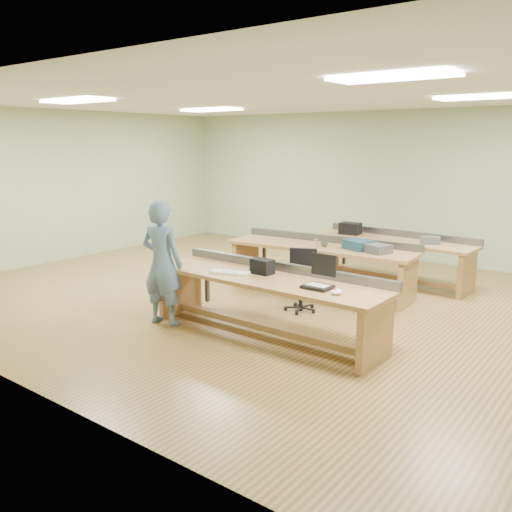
% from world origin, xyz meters
% --- Properties ---
extents(floor, '(10.00, 10.00, 0.00)m').
position_xyz_m(floor, '(0.00, 0.00, 0.00)').
color(floor, olive).
rests_on(floor, ground).
extents(ceiling, '(10.00, 10.00, 0.00)m').
position_xyz_m(ceiling, '(0.00, 0.00, 3.00)').
color(ceiling, silver).
rests_on(ceiling, wall_back).
extents(wall_back, '(10.00, 0.04, 3.00)m').
position_xyz_m(wall_back, '(0.00, 4.00, 1.50)').
color(wall_back, '#9BB287').
rests_on(wall_back, floor).
extents(wall_front, '(10.00, 0.04, 3.00)m').
position_xyz_m(wall_front, '(0.00, -4.00, 1.50)').
color(wall_front, '#9BB287').
rests_on(wall_front, floor).
extents(wall_left, '(0.04, 8.00, 3.00)m').
position_xyz_m(wall_left, '(-5.00, 0.00, 1.50)').
color(wall_left, '#9BB287').
rests_on(wall_left, floor).
extents(fluor_panels, '(6.20, 3.50, 0.03)m').
position_xyz_m(fluor_panels, '(0.00, 0.00, 2.97)').
color(fluor_panels, white).
rests_on(fluor_panels, ceiling).
extents(workbench_front, '(3.19, 0.89, 0.86)m').
position_xyz_m(workbench_front, '(0.92, -1.34, 0.56)').
color(workbench_front, '#A87547').
rests_on(workbench_front, floor).
extents(workbench_mid, '(3.12, 1.05, 0.86)m').
position_xyz_m(workbench_mid, '(0.41, 0.83, 0.56)').
color(workbench_mid, '#A87547').
rests_on(workbench_mid, floor).
extents(workbench_back, '(2.81, 0.89, 0.86)m').
position_xyz_m(workbench_back, '(1.09, 2.07, 0.55)').
color(workbench_back, '#A87547').
rests_on(workbench_back, floor).
extents(person, '(0.66, 0.50, 1.64)m').
position_xyz_m(person, '(-0.42, -1.83, 0.82)').
color(person, slate).
rests_on(person, floor).
extents(laptop_base, '(0.32, 0.26, 0.03)m').
position_xyz_m(laptop_base, '(1.70, -1.45, 0.77)').
color(laptop_base, black).
rests_on(laptop_base, workbench_front).
extents(laptop_screen, '(0.32, 0.02, 0.25)m').
position_xyz_m(laptop_screen, '(1.70, -1.32, 1.00)').
color(laptop_screen, black).
rests_on(laptop_screen, laptop_base).
extents(keyboard, '(0.52, 0.31, 0.03)m').
position_xyz_m(keyboard, '(0.47, -1.51, 0.76)').
color(keyboard, white).
rests_on(keyboard, workbench_front).
extents(trackball_mouse, '(0.13, 0.15, 0.06)m').
position_xyz_m(trackball_mouse, '(1.99, -1.53, 0.78)').
color(trackball_mouse, white).
rests_on(trackball_mouse, workbench_front).
extents(camera_bag, '(0.29, 0.19, 0.19)m').
position_xyz_m(camera_bag, '(0.80, -1.27, 0.84)').
color(camera_bag, black).
rests_on(camera_bag, workbench_front).
extents(task_chair, '(0.62, 0.62, 0.87)m').
position_xyz_m(task_chair, '(0.71, -0.22, 0.32)').
color(task_chair, black).
rests_on(task_chair, floor).
extents(parts_bin_teal, '(0.48, 0.42, 0.14)m').
position_xyz_m(parts_bin_teal, '(1.02, 0.89, 0.82)').
color(parts_bin_teal, '#153645').
rests_on(parts_bin_teal, workbench_mid).
extents(parts_bin_grey, '(0.53, 0.42, 0.12)m').
position_xyz_m(parts_bin_grey, '(1.32, 0.84, 0.81)').
color(parts_bin_grey, '#3A3A3D').
rests_on(parts_bin_grey, workbench_mid).
extents(mug, '(0.15, 0.15, 0.09)m').
position_xyz_m(mug, '(0.50, 0.77, 0.79)').
color(mug, '#3A3A3D').
rests_on(mug, workbench_mid).
extents(drinks_can, '(0.07, 0.07, 0.11)m').
position_xyz_m(drinks_can, '(0.38, 0.70, 0.81)').
color(drinks_can, silver).
rests_on(drinks_can, workbench_mid).
extents(storage_box_back, '(0.39, 0.30, 0.20)m').
position_xyz_m(storage_box_back, '(0.27, 2.07, 0.85)').
color(storage_box_back, black).
rests_on(storage_box_back, workbench_back).
extents(tray_back, '(0.36, 0.32, 0.12)m').
position_xyz_m(tray_back, '(1.74, 2.02, 0.81)').
color(tray_back, '#3A3A3D').
rests_on(tray_back, workbench_back).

